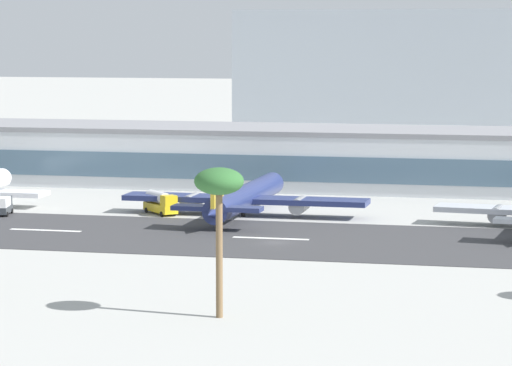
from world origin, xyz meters
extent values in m
plane|color=#A8A8A3|center=(0.00, 0.00, 0.00)|extent=(1400.00, 1400.00, 0.00)
cube|color=#38383A|center=(0.00, 3.81, 0.04)|extent=(800.00, 36.59, 0.08)
cube|color=white|center=(-38.46, 3.81, 0.09)|extent=(12.00, 1.20, 0.01)
cube|color=white|center=(-1.48, 3.81, 0.09)|extent=(12.00, 1.20, 0.01)
cube|color=silver|center=(-12.96, 72.97, 5.64)|extent=(141.88, 26.52, 11.27)
cube|color=#476075|center=(-12.96, 59.56, 5.07)|extent=(137.62, 0.30, 5.07)
cube|color=gray|center=(-12.96, 72.97, 11.77)|extent=(143.30, 26.79, 1.00)
cube|color=#A8B2BC|center=(14.30, 167.51, 18.89)|extent=(120.01, 24.82, 37.79)
sphere|color=white|center=(-65.96, 49.09, 2.99)|extent=(3.67, 3.67, 3.67)
cylinder|color=navy|center=(-11.46, 29.13, 3.24)|extent=(4.52, 41.87, 4.18)
sphere|color=navy|center=(-11.29, 50.05, 3.24)|extent=(3.97, 3.97, 3.97)
cone|color=navy|center=(-11.63, 8.21, 3.24)|extent=(3.83, 7.56, 3.77)
cube|color=navy|center=(-11.47, 28.29, 2.82)|extent=(43.05, 6.62, 0.92)
cylinder|color=gray|center=(-1.79, 28.22, 2.09)|extent=(2.77, 5.88, 2.72)
cylinder|color=gray|center=(-21.14, 28.37, 2.09)|extent=(2.77, 5.88, 2.72)
cube|color=navy|center=(-11.61, 9.89, 3.66)|extent=(14.65, 3.57, 0.74)
cube|color=gold|center=(-11.61, 9.89, 6.59)|extent=(0.71, 5.65, 6.69)
cylinder|color=black|center=(-11.48, 27.04, 0.58)|extent=(0.75, 0.75, 1.15)
cylinder|color=gray|center=(31.88, 25.67, 1.98)|extent=(3.11, 5.77, 2.57)
cube|color=#2D3338|center=(-52.53, 18.89, 1.05)|extent=(3.59, 6.37, 1.20)
cube|color=silver|center=(-52.38, 18.19, 2.45)|extent=(3.15, 4.70, 1.60)
cube|color=#2D3338|center=(-52.98, 21.00, 2.40)|extent=(2.51, 2.10, 1.50)
cylinder|color=black|center=(-51.79, 21.19, 0.45)|extent=(0.46, 0.94, 0.90)
cylinder|color=black|center=(-50.92, 17.09, 0.45)|extent=(0.46, 0.94, 0.90)
cube|color=gold|center=(-26.26, 26.58, 1.15)|extent=(7.77, 7.93, 1.40)
cylinder|color=silver|center=(-26.97, 27.31, 2.90)|extent=(5.52, 5.62, 2.10)
cube|color=gold|center=(-24.02, 24.25, 2.75)|extent=(3.14, 3.13, 1.80)
cylinder|color=black|center=(-25.13, 23.53, 0.45)|extent=(0.83, 0.84, 0.90)
cylinder|color=black|center=(-23.26, 25.33, 0.45)|extent=(0.83, 0.84, 0.90)
cylinder|color=black|center=(-29.26, 27.82, 0.45)|extent=(0.83, 0.84, 0.90)
cylinder|color=black|center=(-27.38, 29.62, 0.45)|extent=(0.83, 0.84, 0.90)
cylinder|color=brown|center=(5.07, -52.46, 7.64)|extent=(0.76, 0.76, 15.28)
ellipsoid|color=#2D602D|center=(5.07, -52.46, 15.28)|extent=(5.51, 5.51, 3.03)
camera|label=1|loc=(41.57, -191.57, 31.47)|focal=92.33mm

